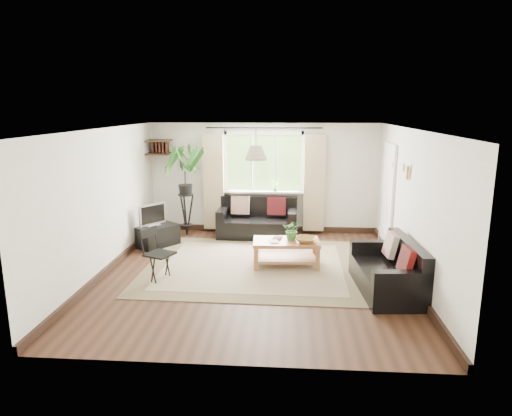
# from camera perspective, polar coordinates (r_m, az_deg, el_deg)

# --- Properties ---
(floor) EXTENTS (5.50, 5.50, 0.00)m
(floor) POSITION_cam_1_polar(r_m,az_deg,el_deg) (7.70, -0.22, -8.31)
(floor) COLOR black
(floor) RESTS_ON ground
(ceiling) EXTENTS (5.50, 5.50, 0.00)m
(ceiling) POSITION_cam_1_polar(r_m,az_deg,el_deg) (7.20, -0.24, 9.84)
(ceiling) COLOR white
(ceiling) RESTS_ON floor
(wall_back) EXTENTS (5.00, 0.02, 2.40)m
(wall_back) POSITION_cam_1_polar(r_m,az_deg,el_deg) (10.05, 0.99, 3.75)
(wall_back) COLOR silver
(wall_back) RESTS_ON floor
(wall_front) EXTENTS (5.00, 0.02, 2.40)m
(wall_front) POSITION_cam_1_polar(r_m,az_deg,el_deg) (4.71, -2.84, -6.55)
(wall_front) COLOR silver
(wall_front) RESTS_ON floor
(wall_left) EXTENTS (0.02, 5.50, 2.40)m
(wall_left) POSITION_cam_1_polar(r_m,az_deg,el_deg) (7.95, -18.51, 0.72)
(wall_left) COLOR silver
(wall_left) RESTS_ON floor
(wall_right) EXTENTS (0.02, 5.50, 2.40)m
(wall_right) POSITION_cam_1_polar(r_m,az_deg,el_deg) (7.59, 18.95, 0.15)
(wall_right) COLOR silver
(wall_right) RESTS_ON floor
(rug) EXTENTS (3.77, 3.24, 0.02)m
(rug) POSITION_cam_1_polar(r_m,az_deg,el_deg) (8.08, -0.35, -7.19)
(rug) COLOR #C2B196
(rug) RESTS_ON floor
(window) EXTENTS (2.50, 0.16, 2.16)m
(window) POSITION_cam_1_polar(r_m,az_deg,el_deg) (9.97, 0.98, 5.70)
(window) COLOR white
(window) RESTS_ON wall_back
(door) EXTENTS (0.06, 0.96, 2.06)m
(door) POSITION_cam_1_polar(r_m,az_deg,el_deg) (9.24, 16.09, 1.20)
(door) COLOR silver
(door) RESTS_ON wall_right
(corner_shelf) EXTENTS (0.50, 0.50, 0.34)m
(corner_shelf) POSITION_cam_1_polar(r_m,az_deg,el_deg) (10.10, -12.04, 7.46)
(corner_shelf) COLOR black
(corner_shelf) RESTS_ON wall_back
(pendant_lamp) EXTENTS (0.36, 0.36, 0.54)m
(pendant_lamp) POSITION_cam_1_polar(r_m,az_deg,el_deg) (7.62, -0.00, 7.36)
(pendant_lamp) COLOR beige
(pendant_lamp) RESTS_ON ceiling
(wall_sconce) EXTENTS (0.12, 0.12, 0.28)m
(wall_sconce) POSITION_cam_1_polar(r_m,az_deg,el_deg) (7.76, 18.19, 4.53)
(wall_sconce) COLOR beige
(wall_sconce) RESTS_ON wall_right
(sofa_back) EXTENTS (1.70, 0.89, 0.79)m
(sofa_back) POSITION_cam_1_polar(r_m,az_deg,el_deg) (9.75, 0.19, -1.37)
(sofa_back) COLOR black
(sofa_back) RESTS_ON floor
(sofa_right) EXTENTS (1.65, 0.92, 0.75)m
(sofa_right) POSITION_cam_1_polar(r_m,az_deg,el_deg) (7.18, 16.01, -7.18)
(sofa_right) COLOR black
(sofa_right) RESTS_ON floor
(coffee_table) EXTENTS (1.18, 0.68, 0.47)m
(coffee_table) POSITION_cam_1_polar(r_m,az_deg,el_deg) (8.03, 3.79, -5.67)
(coffee_table) COLOR #945530
(coffee_table) RESTS_ON floor
(table_plant) EXTENTS (0.33, 0.29, 0.35)m
(table_plant) POSITION_cam_1_polar(r_m,az_deg,el_deg) (7.96, 4.56, -2.74)
(table_plant) COLOR #3B712D
(table_plant) RESTS_ON coffee_table
(bowl) EXTENTS (0.44, 0.44, 0.09)m
(bowl) POSITION_cam_1_polar(r_m,az_deg,el_deg) (7.87, 6.28, -3.98)
(bowl) COLOR olive
(bowl) RESTS_ON coffee_table
(book_a) EXTENTS (0.19, 0.23, 0.02)m
(book_a) POSITION_cam_1_polar(r_m,az_deg,el_deg) (7.85, 1.71, -4.22)
(book_a) COLOR white
(book_a) RESTS_ON coffee_table
(book_b) EXTENTS (0.19, 0.23, 0.02)m
(book_b) POSITION_cam_1_polar(r_m,az_deg,el_deg) (8.07, 2.15, -3.74)
(book_b) COLOR #502720
(book_b) RESTS_ON coffee_table
(tv_stand) EXTENTS (0.83, 0.90, 0.43)m
(tv_stand) POSITION_cam_1_polar(r_m,az_deg,el_deg) (9.34, -12.16, -3.44)
(tv_stand) COLOR black
(tv_stand) RESTS_ON floor
(tv) EXTENTS (0.52, 0.61, 0.47)m
(tv) POSITION_cam_1_polar(r_m,az_deg,el_deg) (9.25, -12.83, -0.77)
(tv) COLOR #A5A5AA
(tv) RESTS_ON tv_stand
(palm_stand) EXTENTS (0.82, 0.82, 1.96)m
(palm_stand) POSITION_cam_1_polar(r_m,az_deg,el_deg) (9.89, -8.80, 2.15)
(palm_stand) COLOR black
(palm_stand) RESTS_ON floor
(folding_chair) EXTENTS (0.57, 0.57, 0.85)m
(folding_chair) POSITION_cam_1_polar(r_m,az_deg,el_deg) (7.48, -11.94, -5.77)
(folding_chair) COLOR black
(folding_chair) RESTS_ON floor
(sill_plant) EXTENTS (0.14, 0.10, 0.27)m
(sill_plant) POSITION_cam_1_polar(r_m,az_deg,el_deg) (9.95, 2.39, 2.85)
(sill_plant) COLOR #2D6023
(sill_plant) RESTS_ON window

